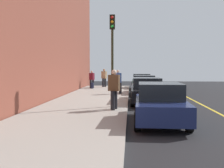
# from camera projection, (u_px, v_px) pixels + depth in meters

# --- Properties ---
(ground_plane) EXTENTS (56.00, 56.00, 0.00)m
(ground_plane) POSITION_uv_depth(u_px,v_px,m) (145.00, 103.00, 16.75)
(ground_plane) COLOR black
(sidewalk) EXTENTS (28.00, 4.60, 0.15)m
(sidewalk) POSITION_uv_depth(u_px,v_px,m) (90.00, 101.00, 16.96)
(sidewalk) COLOR #A39E93
(sidewalk) RESTS_ON ground
(lane_stripe_centre) EXTENTS (28.00, 0.14, 0.01)m
(lane_stripe_centre) POSITION_uv_depth(u_px,v_px,m) (199.00, 103.00, 16.54)
(lane_stripe_centre) COLOR gold
(lane_stripe_centre) RESTS_ON ground
(parked_car_green) EXTENTS (4.47, 1.93, 1.51)m
(parked_car_green) POSITION_uv_depth(u_px,v_px,m) (141.00, 82.00, 27.69)
(parked_car_green) COLOR black
(parked_car_green) RESTS_ON ground
(parked_car_silver) EXTENTS (4.33, 1.97, 1.51)m
(parked_car_silver) POSITION_uv_depth(u_px,v_px,m) (144.00, 85.00, 22.05)
(parked_car_silver) COLOR black
(parked_car_silver) RESTS_ON ground
(parked_car_black) EXTENTS (4.77, 1.91, 1.51)m
(parked_car_black) POSITION_uv_depth(u_px,v_px,m) (147.00, 91.00, 16.51)
(parked_car_black) COLOR black
(parked_car_black) RESTS_ON ground
(parked_car_navy) EXTENTS (4.40, 1.99, 1.51)m
(parked_car_navy) POSITION_uv_depth(u_px,v_px,m) (160.00, 103.00, 10.55)
(parked_car_navy) COLOR black
(parked_car_navy) RESTS_ON ground
(pedestrian_tan_coat) EXTENTS (0.57, 0.59, 1.86)m
(pedestrian_tan_coat) POSITION_uv_depth(u_px,v_px,m) (104.00, 77.00, 28.91)
(pedestrian_tan_coat) COLOR black
(pedestrian_tan_coat) RESTS_ON sidewalk
(pedestrian_burgundy_coat) EXTENTS (0.50, 0.54, 1.68)m
(pedestrian_burgundy_coat) POSITION_uv_depth(u_px,v_px,m) (92.00, 79.00, 27.12)
(pedestrian_burgundy_coat) COLOR black
(pedestrian_burgundy_coat) RESTS_ON sidewalk
(pedestrian_blue_coat) EXTENTS (0.57, 0.53, 1.80)m
(pedestrian_blue_coat) POSITION_uv_depth(u_px,v_px,m) (118.00, 81.00, 21.06)
(pedestrian_blue_coat) COLOR black
(pedestrian_blue_coat) RESTS_ON sidewalk
(pedestrian_brown_coat) EXTENTS (0.60, 0.56, 1.86)m
(pedestrian_brown_coat) POSITION_uv_depth(u_px,v_px,m) (114.00, 88.00, 13.03)
(pedestrian_brown_coat) COLOR black
(pedestrian_brown_coat) RESTS_ON sidewalk
(traffic_light_pole) EXTENTS (0.35, 0.26, 4.56)m
(traffic_light_pole) POSITION_uv_depth(u_px,v_px,m) (112.00, 45.00, 13.90)
(traffic_light_pole) COLOR #2D2D19
(traffic_light_pole) RESTS_ON sidewalk
(rolling_suitcase) EXTENTS (0.34, 0.22, 0.91)m
(rolling_suitcase) POSITION_uv_depth(u_px,v_px,m) (92.00, 86.00, 26.70)
(rolling_suitcase) COLOR #191E38
(rolling_suitcase) RESTS_ON sidewalk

